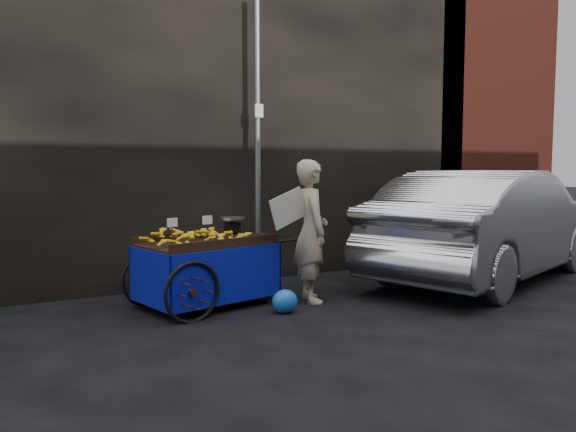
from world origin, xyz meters
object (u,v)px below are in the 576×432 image
parked_car (490,225)px  vendor (311,231)px  banana_cart (203,249)px  plastic_bag (285,301)px

parked_car → vendor: bearing=70.0°
banana_cart → plastic_bag: size_ratio=7.28×
plastic_bag → parked_car: size_ratio=0.06×
banana_cart → parked_car: parked_car is taller
banana_cart → plastic_bag: (0.69, -0.74, -0.55)m
banana_cart → vendor: bearing=-29.3°
vendor → parked_car: bearing=-76.8°
parked_car → plastic_bag: bearing=75.9°
vendor → parked_car: (3.02, -0.08, -0.07)m
banana_cart → plastic_bag: banana_cart is taller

